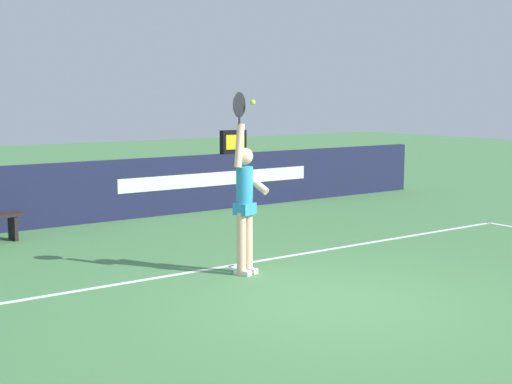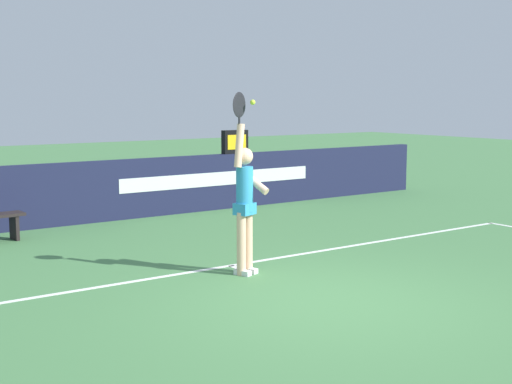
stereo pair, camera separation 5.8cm
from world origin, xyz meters
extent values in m
plane|color=#487E48|center=(0.00, 0.00, 0.00)|extent=(60.00, 60.00, 0.00)
cube|color=white|center=(0.00, 2.22, 0.00)|extent=(12.05, 0.09, 0.00)
cube|color=white|center=(0.00, 2.07, 0.00)|extent=(0.09, 0.30, 0.00)
cube|color=#1A1E3E|center=(0.00, 6.75, 0.60)|extent=(16.81, 0.19, 1.20)
cube|color=silver|center=(2.61, 6.65, 0.68)|extent=(4.72, 0.01, 0.29)
cube|color=black|center=(3.05, 6.75, 1.45)|extent=(0.61, 0.15, 0.51)
cube|color=yellow|center=(3.05, 6.67, 1.45)|extent=(0.48, 0.01, 0.32)
cylinder|color=beige|center=(-0.02, 1.74, 0.44)|extent=(0.13, 0.13, 0.87)
cylinder|color=beige|center=(-0.17, 1.69, 0.44)|extent=(0.13, 0.13, 0.87)
cube|color=white|center=(-0.01, 1.72, 0.04)|extent=(0.17, 0.26, 0.07)
cube|color=white|center=(-0.16, 1.67, 0.04)|extent=(0.17, 0.26, 0.07)
cylinder|color=#3095CC|center=(-0.09, 1.72, 1.18)|extent=(0.23, 0.23, 0.62)
cube|color=#3095CC|center=(-0.09, 1.72, 0.91)|extent=(0.32, 0.29, 0.16)
sphere|color=beige|center=(-0.09, 1.72, 1.63)|extent=(0.23, 0.23, 0.23)
cylinder|color=beige|center=(-0.20, 1.68, 1.78)|extent=(0.20, 0.16, 0.59)
cylinder|color=beige|center=(0.04, 1.70, 1.29)|extent=(0.26, 0.51, 0.36)
ellipsoid|color=black|center=(-0.20, 1.68, 2.32)|extent=(0.28, 0.12, 0.34)
cylinder|color=black|center=(-0.20, 1.68, 2.13)|extent=(0.03, 0.03, 0.18)
sphere|color=#C4E738|center=(-0.03, 1.61, 2.35)|extent=(0.07, 0.07, 0.07)
cube|color=black|center=(-2.01, 5.92, 0.23)|extent=(0.09, 0.32, 0.45)
camera|label=1|loc=(-5.42, -6.05, 2.41)|focal=49.06mm
camera|label=2|loc=(-5.37, -6.08, 2.41)|focal=49.06mm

